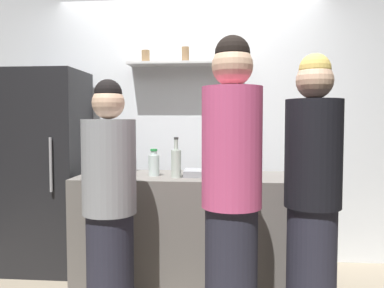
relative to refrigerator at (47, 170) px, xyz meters
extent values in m
cube|color=white|center=(1.26, 0.40, 0.41)|extent=(4.80, 0.10, 2.60)
cube|color=silver|center=(1.24, 0.24, 0.98)|extent=(1.07, 0.22, 0.02)
cylinder|color=olive|center=(0.87, 0.24, 1.05)|extent=(0.08, 0.08, 0.11)
cylinder|color=olive|center=(1.24, 0.24, 1.06)|extent=(0.07, 0.07, 0.14)
cylinder|color=olive|center=(1.61, 0.24, 1.08)|extent=(0.08, 0.08, 0.17)
cube|color=black|center=(0.00, 0.00, 0.00)|extent=(0.67, 0.59, 1.79)
cylinder|color=#99999E|center=(0.18, -0.31, 0.09)|extent=(0.02, 0.02, 0.45)
cube|color=#66605B|center=(1.35, -0.32, -0.44)|extent=(1.80, 0.65, 0.91)
cube|color=gray|center=(1.46, -0.35, 0.04)|extent=(0.34, 0.24, 0.05)
cylinder|color=#B2B2B7|center=(0.80, -0.10, 0.07)|extent=(0.10, 0.10, 0.11)
cylinder|color=silver|center=(0.80, -0.10, 0.13)|extent=(0.01, 0.02, 0.16)
cylinder|color=silver|center=(0.77, -0.11, 0.14)|extent=(0.01, 0.02, 0.19)
cylinder|color=silver|center=(0.79, -0.11, 0.13)|extent=(0.01, 0.01, 0.17)
cylinder|color=silver|center=(0.80, -0.09, 0.12)|extent=(0.03, 0.02, 0.15)
cylinder|color=silver|center=(0.81, -0.12, 0.14)|extent=(0.02, 0.01, 0.19)
cylinder|color=silver|center=(0.81, -0.10, 0.14)|extent=(0.01, 0.04, 0.18)
cylinder|color=silver|center=(0.80, -0.10, 0.14)|extent=(0.02, 0.03, 0.17)
cylinder|color=silver|center=(0.80, -0.10, 0.13)|extent=(0.02, 0.01, 0.17)
cylinder|color=black|center=(1.68, -0.45, 0.12)|extent=(0.07, 0.07, 0.21)
cylinder|color=black|center=(1.68, -0.45, 0.27)|extent=(0.03, 0.03, 0.09)
cylinder|color=gold|center=(1.68, -0.45, 0.32)|extent=(0.03, 0.03, 0.02)
cylinder|color=#472814|center=(0.80, -0.57, 0.12)|extent=(0.08, 0.08, 0.21)
cylinder|color=#472814|center=(0.80, -0.57, 0.26)|extent=(0.03, 0.03, 0.07)
cylinder|color=maroon|center=(0.80, -0.57, 0.31)|extent=(0.03, 0.03, 0.02)
cylinder|color=#B2BFB2|center=(1.24, -0.45, 0.12)|extent=(0.08, 0.08, 0.21)
cylinder|color=#B2BFB2|center=(1.24, -0.45, 0.27)|extent=(0.03, 0.03, 0.08)
cylinder|color=#333333|center=(1.24, -0.45, 0.32)|extent=(0.03, 0.03, 0.02)
cylinder|color=#19471E|center=(0.64, -0.48, 0.13)|extent=(0.07, 0.07, 0.23)
cylinder|color=#19471E|center=(0.64, -0.48, 0.30)|extent=(0.03, 0.03, 0.10)
cylinder|color=black|center=(0.64, -0.48, 0.35)|extent=(0.03, 0.03, 0.02)
cylinder|color=silver|center=(1.05, -0.37, 0.10)|extent=(0.09, 0.09, 0.16)
cylinder|color=silver|center=(1.05, -0.37, 0.20)|extent=(0.05, 0.05, 0.03)
cylinder|color=#268C3F|center=(1.05, -0.37, 0.22)|extent=(0.05, 0.05, 0.02)
cylinder|color=#262633|center=(0.88, -0.98, -0.52)|extent=(0.30, 0.30, 0.75)
cylinder|color=gray|center=(0.88, -0.98, 0.16)|extent=(0.34, 0.34, 0.60)
sphere|color=#D8AD8C|center=(0.88, -0.98, 0.56)|extent=(0.20, 0.20, 0.20)
sphere|color=black|center=(0.88, -0.98, 0.62)|extent=(0.17, 0.17, 0.17)
cylinder|color=#262633|center=(1.65, -1.17, -0.47)|extent=(0.30, 0.30, 0.85)
cylinder|color=#D14C7F|center=(1.65, -1.17, 0.30)|extent=(0.34, 0.34, 0.68)
sphere|color=#D8AD8C|center=(1.65, -1.17, 0.75)|extent=(0.23, 0.23, 0.23)
sphere|color=black|center=(1.65, -1.17, 0.82)|extent=(0.20, 0.20, 0.20)
cylinder|color=#262633|center=(2.14, -0.98, -0.48)|extent=(0.30, 0.30, 0.82)
cylinder|color=black|center=(2.14, -0.98, 0.25)|extent=(0.34, 0.34, 0.65)
sphere|color=#D8AD8C|center=(2.14, -0.98, 0.69)|extent=(0.22, 0.22, 0.22)
sphere|color=#D8B759|center=(2.14, -0.98, 0.75)|extent=(0.19, 0.19, 0.19)
camera|label=1|loc=(1.61, -3.34, 0.44)|focal=35.94mm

